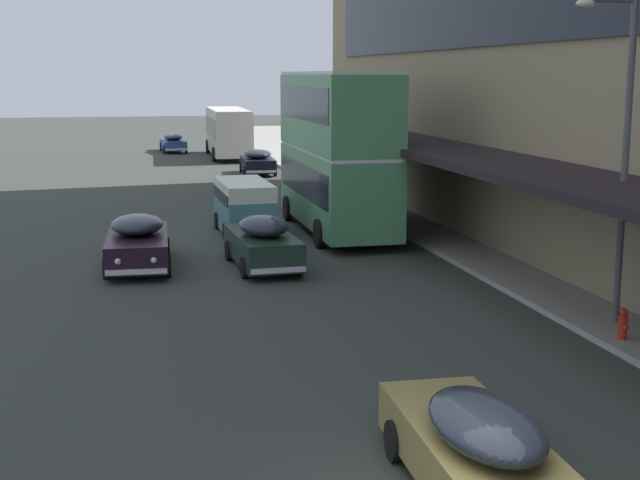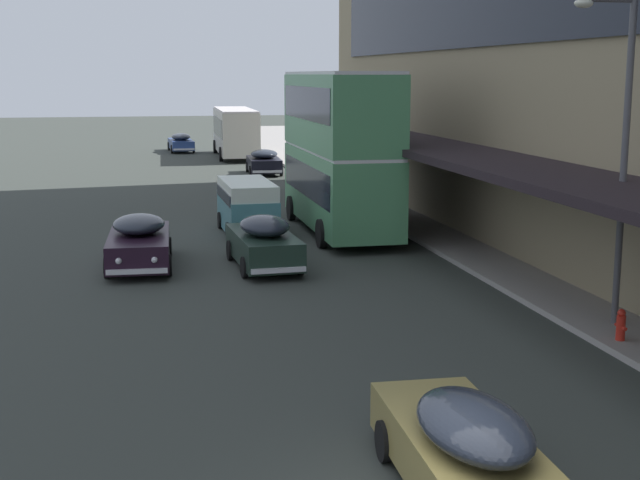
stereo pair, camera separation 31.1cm
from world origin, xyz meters
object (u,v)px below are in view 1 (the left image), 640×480
object	(u,v)px
vw_van	(244,204)
transit_bus_kerbside_rear	(336,147)
fire_hydrant	(623,324)
transit_bus_kerbside_front	(228,130)
sedan_oncoming_rear	(263,242)
street_lamp	(620,139)
sedan_lead_mid	(173,143)
sedan_trailing_near	(480,451)
sedan_second_near	(258,162)
sedan_lead_near	(138,242)

from	to	relation	value
vw_van	transit_bus_kerbside_rear	bearing A→B (deg)	-10.93
vw_van	fire_hydrant	bearing A→B (deg)	-69.09
transit_bus_kerbside_front	sedan_oncoming_rear	xyz separation A→B (m)	(-3.62, -37.42, -1.17)
transit_bus_kerbside_front	street_lamp	size ratio (longest dim) A/B	1.41
transit_bus_kerbside_rear	sedan_lead_mid	size ratio (longest dim) A/B	1.84
sedan_oncoming_rear	street_lamp	size ratio (longest dim) A/B	0.61
sedan_trailing_near	transit_bus_kerbside_front	bearing A→B (deg)	86.59
sedan_oncoming_rear	sedan_second_near	world-z (taller)	sedan_oncoming_rear
transit_bus_kerbside_rear	sedan_lead_mid	xyz separation A→B (m)	(-3.65, 37.26, -2.51)
fire_hydrant	sedan_second_near	bearing A→B (deg)	93.95
sedan_lead_mid	sedan_trailing_near	size ratio (longest dim) A/B	1.01
transit_bus_kerbside_front	sedan_second_near	xyz separation A→B (m)	(0.31, -11.54, -1.23)
sedan_trailing_near	fire_hydrant	bearing A→B (deg)	45.78
street_lamp	sedan_oncoming_rear	bearing A→B (deg)	129.04
sedan_trailing_near	fire_hydrant	size ratio (longest dim) A/B	7.15
sedan_lead_mid	sedan_second_near	xyz separation A→B (m)	(3.88, -16.97, 0.03)
transit_bus_kerbside_rear	vw_van	xyz separation A→B (m)	(-3.38, 0.65, -2.12)
sedan_lead_near	sedan_trailing_near	distance (m)	17.25
sedan_oncoming_rear	vw_van	xyz separation A→B (m)	(0.31, 6.24, 0.29)
fire_hydrant	sedan_trailing_near	bearing A→B (deg)	-134.22
fire_hydrant	transit_bus_kerbside_rear	bearing A→B (deg)	100.00
transit_bus_kerbside_front	fire_hydrant	distance (m)	47.17
sedan_lead_mid	vw_van	world-z (taller)	vw_van
sedan_trailing_near	sedan_second_near	size ratio (longest dim) A/B	1.15
sedan_trailing_near	street_lamp	bearing A→B (deg)	49.14
sedan_lead_mid	sedan_lead_near	world-z (taller)	sedan_lead_near
sedan_lead_mid	sedan_lead_near	distance (m)	42.02
sedan_second_near	fire_hydrant	size ratio (longest dim) A/B	6.19
sedan_lead_near	fire_hydrant	xyz separation A→B (m)	(10.10, -10.65, -0.29)
street_lamp	fire_hydrant	bearing A→B (deg)	-108.82
sedan_oncoming_rear	sedan_trailing_near	xyz separation A→B (m)	(0.45, -15.74, -0.06)
sedan_lead_near	street_lamp	world-z (taller)	street_lamp
sedan_oncoming_rear	sedan_lead_near	xyz separation A→B (m)	(-3.73, 1.00, -0.02)
sedan_lead_mid	sedan_oncoming_rear	bearing A→B (deg)	-90.06
sedan_trailing_near	sedan_oncoming_rear	bearing A→B (deg)	91.63
transit_bus_kerbside_front	sedan_lead_mid	distance (m)	6.62
transit_bus_kerbside_front	transit_bus_kerbside_rear	bearing A→B (deg)	-89.87
street_lamp	transit_bus_kerbside_front	bearing A→B (deg)	93.98
transit_bus_kerbside_front	sedan_lead_near	xyz separation A→B (m)	(-7.34, -36.42, -1.19)
sedan_lead_near	sedan_second_near	distance (m)	26.03
sedan_lead_mid	street_lamp	distance (m)	51.81
transit_bus_kerbside_front	vw_van	distance (m)	31.37
fire_hydrant	transit_bus_kerbside_front	bearing A→B (deg)	93.36
sedan_lead_near	street_lamp	bearing A→B (deg)	-41.72
street_lamp	fire_hydrant	size ratio (longest dim) A/B	10.55
transit_bus_kerbside_front	sedan_oncoming_rear	bearing A→B (deg)	-95.52
transit_bus_kerbside_rear	sedan_second_near	xyz separation A→B (m)	(0.23, 20.30, -2.48)
sedan_second_near	street_lamp	bearing A→B (deg)	-85.20
transit_bus_kerbside_rear	vw_van	size ratio (longest dim) A/B	2.04
vw_van	fire_hydrant	xyz separation A→B (m)	(6.07, -15.88, -0.60)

